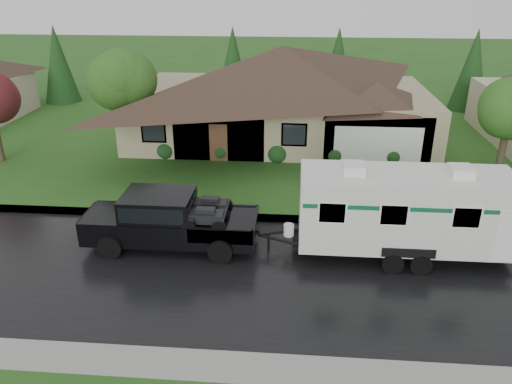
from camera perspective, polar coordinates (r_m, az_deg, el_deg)
ground at (r=19.76m, az=-4.57°, el=-5.90°), size 140.00×140.00×0.00m
road at (r=18.07m, az=-5.56°, el=-9.00°), size 140.00×8.00×0.01m
curb at (r=21.69m, az=-3.66°, el=-2.80°), size 140.00×0.50×0.15m
lawn at (r=33.50m, az=-0.59°, el=6.95°), size 140.00×26.00×0.15m
house_main at (r=31.39m, az=3.45°, el=12.38°), size 19.44×10.80×6.90m
tree_left_green at (r=28.44m, az=-15.00°, el=12.13°), size 3.71×3.71×6.14m
tree_right_green at (r=28.00m, az=27.08°, el=8.38°), size 2.97×2.97×4.92m
shrub_row at (r=27.78m, az=2.45°, el=4.60°), size 13.60×1.00×1.00m
pickup_truck at (r=19.35m, az=-10.10°, el=-2.99°), size 6.51×2.48×2.17m
travel_trailer at (r=18.86m, az=16.65°, el=-1.87°), size 8.03×2.82×3.60m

